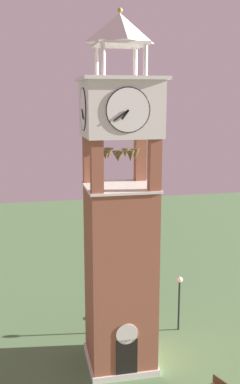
% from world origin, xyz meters
% --- Properties ---
extents(ground, '(80.00, 80.00, 0.00)m').
position_xyz_m(ground, '(0.00, 0.00, 0.00)').
color(ground, '#517547').
extents(clock_tower, '(3.91, 3.91, 18.15)m').
position_xyz_m(clock_tower, '(-0.00, -0.00, 7.60)').
color(clock_tower, '#93543D').
rests_on(clock_tower, ground).
extents(lamp_post, '(0.36, 0.36, 3.47)m').
position_xyz_m(lamp_post, '(4.25, 2.63, 2.44)').
color(lamp_post, black).
rests_on(lamp_post, ground).
extents(trash_bin, '(0.52, 0.52, 0.80)m').
position_xyz_m(trash_bin, '(1.32, 4.87, 0.40)').
color(trash_bin, '#38513D').
rests_on(trash_bin, ground).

